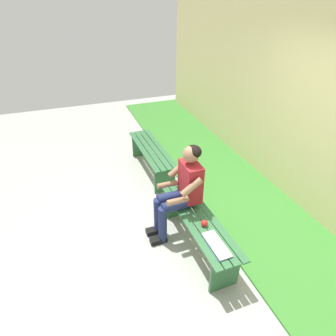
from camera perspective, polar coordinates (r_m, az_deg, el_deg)
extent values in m
cube|color=#9E9E99|center=(4.32, -12.17, -9.74)|extent=(10.00, 7.00, 0.04)
cube|color=#387A2D|center=(5.02, 15.33, -3.09)|extent=(9.00, 2.05, 0.03)
cube|color=#D1C684|center=(4.44, 26.79, 9.87)|extent=(9.50, 0.24, 2.76)
cube|color=#2D6038|center=(3.57, 8.37, -9.35)|extent=(1.53, 0.12, 0.02)
cube|color=#2D6038|center=(3.53, 6.91, -9.78)|extent=(1.53, 0.12, 0.02)
cube|color=#2D6038|center=(3.49, 5.42, -10.21)|extent=(1.53, 0.12, 0.02)
cube|color=#2D6038|center=(3.46, 3.89, -10.64)|extent=(1.53, 0.12, 0.02)
cube|color=#2D6038|center=(3.31, 11.23, -19.88)|extent=(0.04, 0.35, 0.45)
cube|color=#2D6038|center=(4.10, 1.93, -6.94)|extent=(0.04, 0.35, 0.45)
cube|color=#2D6038|center=(5.02, -1.67, 4.14)|extent=(1.54, 0.12, 0.02)
cube|color=#2D6038|center=(4.99, -2.76, 3.95)|extent=(1.54, 0.12, 0.02)
cube|color=#2D6038|center=(4.96, -3.87, 3.74)|extent=(1.54, 0.12, 0.02)
cube|color=#2D6038|center=(4.94, -4.98, 3.54)|extent=(1.54, 0.12, 0.02)
cube|color=#2D6038|center=(4.57, -0.64, -2.32)|extent=(0.04, 0.35, 0.45)
cube|color=#2D6038|center=(5.64, -5.34, 4.58)|extent=(0.04, 0.35, 0.45)
cube|color=maroon|center=(3.55, 4.47, -2.61)|extent=(0.34, 0.20, 0.50)
sphere|color=#936B4C|center=(3.34, 4.58, 2.74)|extent=(0.20, 0.20, 0.20)
ellipsoid|color=black|center=(3.34, 5.08, 3.27)|extent=(0.20, 0.19, 0.15)
cylinder|color=navy|center=(3.56, 1.94, -7.34)|extent=(0.13, 0.40, 0.13)
cylinder|color=navy|center=(3.69, 0.90, -5.69)|extent=(0.13, 0.40, 0.13)
cylinder|color=navy|center=(3.69, -1.08, -11.30)|extent=(0.11, 0.11, 0.54)
cube|color=black|center=(3.84, -1.91, -14.09)|extent=(0.10, 0.22, 0.07)
cylinder|color=navy|center=(3.82, -1.98, -9.56)|extent=(0.11, 0.11, 0.54)
cube|color=black|center=(3.96, -2.76, -12.32)|extent=(0.10, 0.22, 0.07)
cylinder|color=#936B4C|center=(3.32, 4.74, -3.80)|extent=(0.08, 0.28, 0.23)
cylinder|color=#936B4C|center=(3.40, 1.91, -6.54)|extent=(0.07, 0.26, 0.07)
cylinder|color=#936B4C|center=(3.64, 2.03, -0.20)|extent=(0.08, 0.28, 0.23)
cylinder|color=#936B4C|center=(3.67, -0.17, -3.29)|extent=(0.07, 0.26, 0.07)
sphere|color=red|center=(3.39, 7.22, -10.83)|extent=(0.08, 0.08, 0.08)
cube|color=white|center=(3.15, 10.59, -16.04)|extent=(0.20, 0.15, 0.02)
cube|color=white|center=(3.26, 8.72, -13.62)|extent=(0.20, 0.15, 0.02)
cube|color=#1E478C|center=(3.21, 9.62, -14.92)|extent=(0.42, 0.17, 0.01)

